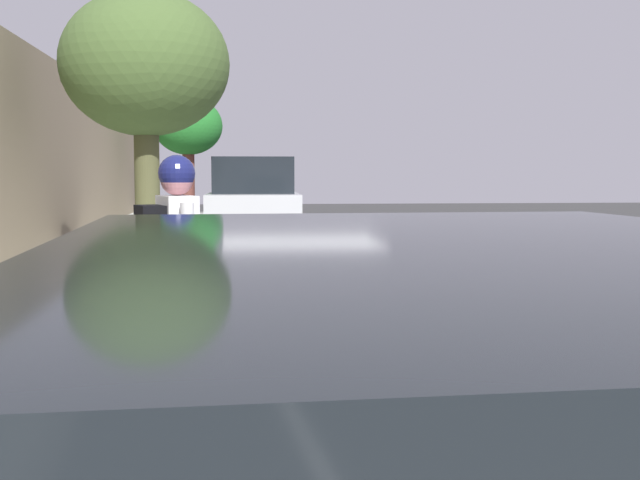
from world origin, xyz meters
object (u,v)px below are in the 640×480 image
Objects in this scene: parked_suv_grey_nearest at (245,192)px; cyclist_with_backpack at (174,248)px; bicycle_at_curb at (203,358)px; street_tree_mid_block at (145,66)px; street_tree_near_cyclist at (188,128)px; parked_suv_silver_second at (253,202)px.

parked_suv_grey_nearest is 20.89m from cyclist_with_backpack.
street_tree_mid_block is at bearing -81.78° from bicycle_at_curb.
cyclist_with_backpack is 22.50m from street_tree_near_cyclist.
parked_suv_silver_second is at bearing 100.72° from street_tree_near_cyclist.
street_tree_near_cyclist is at bearing -86.63° from bicycle_at_curb.
parked_suv_silver_second is 3.28× the size of bicycle_at_curb.
parked_suv_grey_nearest is at bearing -91.55° from bicycle_at_curb.
parked_suv_grey_nearest reaches higher than cyclist_with_backpack.
parked_suv_silver_second is at bearing -123.95° from street_tree_mid_block.
bicycle_at_curb is 0.89m from cyclist_with_backpack.
street_tree_near_cyclist is (1.34, -22.81, 2.86)m from bicycle_at_curb.
cyclist_with_backpack reaches higher than bicycle_at_curb.
parked_suv_grey_nearest is 3.30× the size of bicycle_at_curb.
bicycle_at_curb is 0.30× the size of street_tree_mid_block.
parked_suv_silver_second is at bearing 90.47° from parked_suv_grey_nearest.
street_tree_mid_block reaches higher than street_tree_near_cyclist.
bicycle_at_curb is (0.65, 12.28, -0.66)m from parked_suv_silver_second.
cyclist_with_backpack is (0.87, 11.83, 0.07)m from parked_suv_silver_second.
street_tree_mid_block reaches higher than cyclist_with_backpack.
street_tree_near_cyclist is 0.87× the size of street_tree_mid_block.
parked_suv_grey_nearest is 3.28m from street_tree_near_cyclist.
parked_suv_grey_nearest is 1.01× the size of parked_suv_silver_second.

